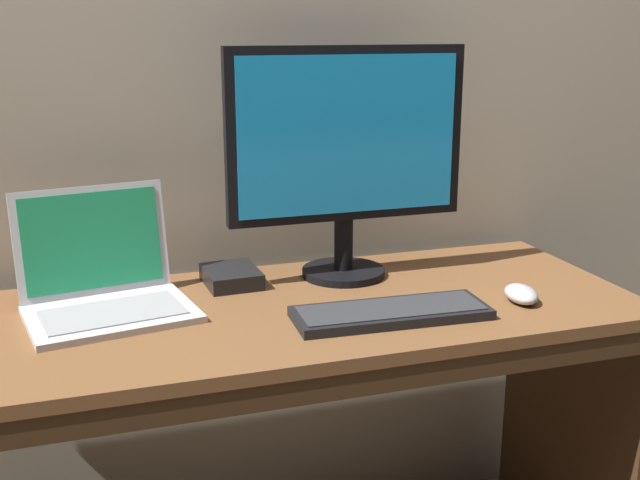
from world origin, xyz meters
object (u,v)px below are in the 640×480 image
object	(u,v)px
wired_keyboard	(391,313)
external_monitor	(346,150)
laptop_silver	(105,288)
external_drive_box	(231,276)
computer_mouse	(521,294)

from	to	relation	value
wired_keyboard	external_monitor	bearing A→B (deg)	89.67
laptop_silver	wired_keyboard	bearing A→B (deg)	-22.08
laptop_silver	external_drive_box	bearing A→B (deg)	17.47
wired_keyboard	laptop_silver	bearing A→B (deg)	157.92
laptop_silver	computer_mouse	world-z (taller)	laptop_silver
laptop_silver	external_drive_box	xyz separation A→B (m)	(0.29, 0.09, -0.03)
wired_keyboard	computer_mouse	xyz separation A→B (m)	(0.30, 0.00, 0.01)
laptop_silver	wired_keyboard	size ratio (longest dim) A/B	0.90
wired_keyboard	external_drive_box	distance (m)	0.41
external_monitor	computer_mouse	world-z (taller)	external_monitor
external_monitor	laptop_silver	bearing A→B (deg)	-174.28
laptop_silver	computer_mouse	size ratio (longest dim) A/B	3.57
wired_keyboard	external_drive_box	xyz separation A→B (m)	(-0.27, 0.31, 0.01)
wired_keyboard	external_drive_box	world-z (taller)	external_drive_box
computer_mouse	external_drive_box	bearing A→B (deg)	161.48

